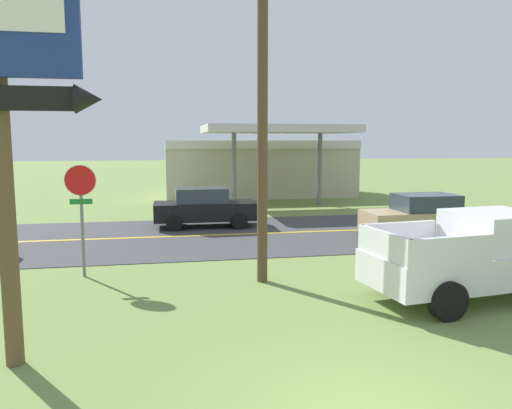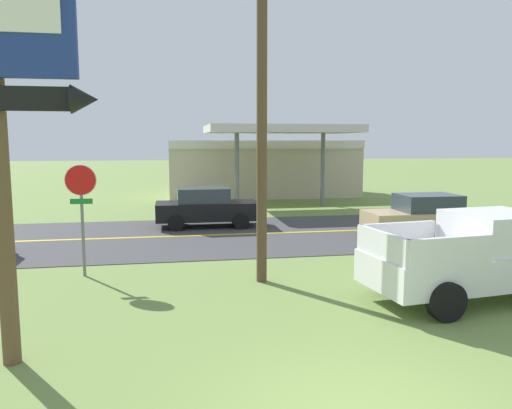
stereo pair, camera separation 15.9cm
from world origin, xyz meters
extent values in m
cube|color=#3D3D3F|center=(0.00, 13.00, 0.01)|extent=(140.00, 8.00, 0.02)
cube|color=gold|center=(0.00, 13.00, 0.02)|extent=(126.00, 0.20, 0.01)
cone|color=black|center=(-3.60, 2.52, 4.18)|extent=(0.40, 0.44, 0.44)
cylinder|color=slate|center=(-4.63, 7.92, 1.10)|extent=(0.08, 0.08, 2.20)
cylinder|color=red|center=(-4.63, 7.89, 2.55)|extent=(0.76, 0.03, 0.76)
cylinder|color=white|center=(-4.63, 7.91, 2.55)|extent=(0.80, 0.01, 0.80)
cube|color=#19722D|center=(-4.63, 7.89, 2.00)|extent=(0.56, 0.03, 0.14)
cylinder|color=brown|center=(-0.10, 6.62, 4.37)|extent=(0.26, 0.26, 8.73)
cube|color=beige|center=(3.63, 26.97, 1.80)|extent=(12.00, 6.00, 3.60)
cube|color=silver|center=(3.63, 23.92, 3.35)|extent=(12.00, 0.12, 0.50)
cube|color=silver|center=(3.63, 20.97, 4.20)|extent=(8.00, 5.00, 0.40)
cylinder|color=slate|center=(1.23, 20.97, 2.10)|extent=(0.24, 0.24, 4.20)
cylinder|color=slate|center=(6.03, 20.97, 2.10)|extent=(0.24, 0.24, 4.20)
cube|color=silver|center=(4.46, 4.40, 0.76)|extent=(5.41, 2.61, 0.72)
cube|color=silver|center=(4.91, 4.45, 1.54)|extent=(2.11, 2.03, 0.84)
cube|color=silver|center=(2.83, 5.11, 1.40)|extent=(1.95, 0.37, 0.56)
cube|color=silver|center=(3.07, 3.29, 1.40)|extent=(1.95, 0.37, 0.56)
cube|color=silver|center=(1.98, 4.08, 1.40)|extent=(0.36, 1.88, 0.56)
cylinder|color=black|center=(5.94, 5.58, 0.40)|extent=(0.83, 0.38, 0.80)
cylinder|color=black|center=(2.74, 5.16, 0.40)|extent=(0.83, 0.38, 0.80)
cylinder|color=black|center=(2.99, 3.22, 0.40)|extent=(0.83, 0.38, 0.80)
cube|color=black|center=(-0.84, 15.00, 0.68)|extent=(4.20, 1.76, 0.72)
cube|color=#2D3842|center=(-0.99, 15.00, 1.34)|extent=(2.10, 1.56, 0.60)
cylinder|color=black|center=(0.46, 15.88, 0.32)|extent=(0.64, 0.24, 0.64)
cylinder|color=black|center=(0.46, 14.12, 0.32)|extent=(0.64, 0.24, 0.64)
cylinder|color=black|center=(-2.14, 15.88, 0.32)|extent=(0.64, 0.24, 0.64)
cylinder|color=black|center=(-2.14, 14.12, 0.32)|extent=(0.64, 0.24, 0.64)
cube|color=tan|center=(6.70, 11.00, 0.68)|extent=(4.20, 1.76, 0.72)
cube|color=#2D3842|center=(6.85, 11.00, 1.34)|extent=(2.10, 1.56, 0.60)
cylinder|color=black|center=(5.40, 10.12, 0.32)|extent=(0.64, 0.24, 0.64)
cylinder|color=black|center=(5.40, 11.88, 0.32)|extent=(0.64, 0.24, 0.64)
cylinder|color=black|center=(8.01, 10.12, 0.32)|extent=(0.64, 0.24, 0.64)
cylinder|color=black|center=(8.01, 11.88, 0.32)|extent=(0.64, 0.24, 0.64)
camera|label=1|loc=(-2.52, -5.45, 3.55)|focal=34.80mm
camera|label=2|loc=(-2.37, -5.47, 3.55)|focal=34.80mm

